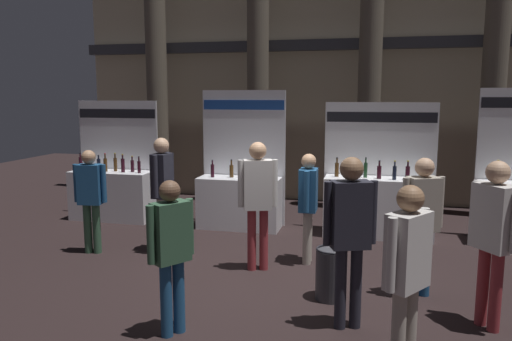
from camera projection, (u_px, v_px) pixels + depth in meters
ground_plane at (272, 274)px, 6.87m from camera, size 24.00×24.00×0.00m
hall_colonnade at (316, 63)px, 11.17m from camera, size 11.24×1.18×6.52m
exhibitor_booth_0 at (113, 190)px, 9.86m from camera, size 1.71×0.66×2.37m
exhibitor_booth_1 at (240, 195)px, 9.22m from camera, size 1.61×0.66×2.57m
exhibitor_booth_2 at (378, 202)px, 8.65m from camera, size 1.96×0.66×2.35m
trash_bin at (331, 274)px, 5.98m from camera, size 0.37×0.37×0.64m
visitor_1 at (350, 226)px, 5.12m from camera, size 0.54×0.36×1.85m
visitor_2 at (90, 193)px, 7.65m from camera, size 0.52×0.27×1.64m
visitor_3 at (494, 228)px, 5.12m from camera, size 0.45×0.51×1.81m
visitor_4 at (407, 265)px, 4.19m from camera, size 0.42×0.49×1.73m
visitor_5 at (308, 199)px, 7.20m from camera, size 0.26×0.52×1.64m
visitor_6 at (258, 194)px, 6.88m from camera, size 0.54×0.32×1.84m
visitor_7 at (171, 245)px, 5.00m from camera, size 0.38×0.46×1.63m
visitor_8 at (162, 184)px, 7.70m from camera, size 0.27×0.50×1.82m
visitor_9 at (422, 215)px, 5.97m from camera, size 0.50×0.37×1.74m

